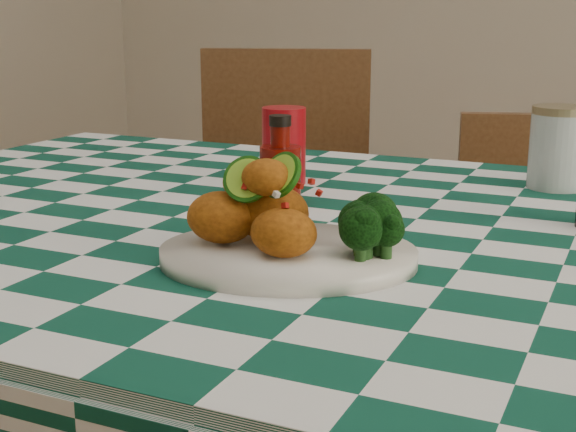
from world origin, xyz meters
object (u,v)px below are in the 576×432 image
at_px(ketchup_bottle, 280,160).
at_px(fried_chicken_pile, 270,203).
at_px(mason_jar, 559,148).
at_px(wooden_chair_left, 275,250).
at_px(red_tumbler, 284,146).
at_px(plate, 288,256).
at_px(wooden_chair_right, 546,315).

bearing_deg(ketchup_bottle, fried_chicken_pile, -67.19).
relative_size(fried_chicken_pile, ketchup_bottle, 1.18).
relative_size(mason_jar, wooden_chair_left, 0.14).
distance_m(red_tumbler, wooden_chair_left, 0.72).
distance_m(red_tumbler, ketchup_bottle, 0.15).
xyz_separation_m(plate, ketchup_bottle, (-0.13, 0.25, 0.06)).
distance_m(plate, ketchup_bottle, 0.29).
xyz_separation_m(plate, red_tumbler, (-0.19, 0.39, 0.05)).
xyz_separation_m(fried_chicken_pile, mason_jar, (0.25, 0.54, -0.00)).
height_order(fried_chicken_pile, red_tumbler, red_tumbler).
bearing_deg(mason_jar, wooden_chair_left, 149.63).
bearing_deg(ketchup_bottle, plate, -63.15).
height_order(red_tumbler, mason_jar, mason_jar).
bearing_deg(plate, wooden_chair_right, 78.73).
relative_size(wooden_chair_left, wooden_chair_right, 1.16).
bearing_deg(red_tumbler, wooden_chair_right, 56.04).
distance_m(mason_jar, wooden_chair_right, 0.60).
relative_size(ketchup_bottle, mason_jar, 1.00).
distance_m(plate, wooden_chair_right, 1.03).
relative_size(mason_jar, wooden_chair_right, 0.16).
relative_size(fried_chicken_pile, wooden_chair_right, 0.18).
relative_size(red_tumbler, mason_jar, 0.95).
distance_m(ketchup_bottle, wooden_chair_right, 0.87).
bearing_deg(wooden_chair_right, fried_chicken_pile, -120.01).
xyz_separation_m(red_tumbler, ketchup_bottle, (0.06, -0.13, 0.00)).
xyz_separation_m(ketchup_bottle, wooden_chair_right, (0.32, 0.69, -0.43)).
bearing_deg(red_tumbler, wooden_chair_left, 116.95).
bearing_deg(red_tumbler, mason_jar, 19.82).
relative_size(red_tumbler, wooden_chair_right, 0.15).
relative_size(ketchup_bottle, wooden_chair_left, 0.13).
height_order(fried_chicken_pile, ketchup_bottle, ketchup_bottle).
bearing_deg(mason_jar, wooden_chair_right, 95.12).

